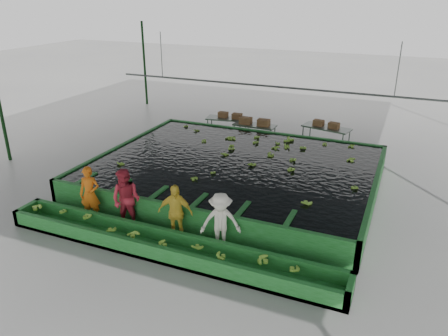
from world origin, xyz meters
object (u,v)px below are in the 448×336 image
at_px(worker_a, 90,194).
at_px(worker_c, 175,213).
at_px(worker_b, 126,200).
at_px(packing_table_left, 228,127).
at_px(flotation_tank, 235,172).
at_px(box_stack_left, 230,118).
at_px(packing_table_mid, 254,134).
at_px(packing_table_right, 326,137).
at_px(box_stack_mid, 254,125).
at_px(worker_d, 221,222).
at_px(sorting_trough, 165,246).
at_px(box_stack_right, 326,127).

xyz_separation_m(worker_a, worker_c, (3.00, 0.00, -0.02)).
xyz_separation_m(worker_b, packing_table_left, (-0.68, 9.42, -0.47)).
bearing_deg(worker_b, flotation_tank, 62.76).
bearing_deg(box_stack_left, packing_table_mid, -16.98).
xyz_separation_m(packing_table_left, box_stack_left, (0.09, 0.03, 0.47)).
bearing_deg(packing_table_mid, packing_table_right, 11.88).
xyz_separation_m(flotation_tank, packing_table_mid, (-0.90, 4.71, -0.00)).
distance_m(packing_table_left, box_stack_mid, 1.64).
relative_size(packing_table_mid, packing_table_right, 0.92).
bearing_deg(worker_d, worker_a, 155.75).
distance_m(worker_a, packing_table_left, 9.45).
relative_size(worker_b, packing_table_right, 0.89).
bearing_deg(packing_table_left, box_stack_left, 18.12).
relative_size(sorting_trough, worker_d, 5.82).
xyz_separation_m(packing_table_mid, box_stack_mid, (0.01, -0.04, 0.45)).
height_order(packing_table_left, box_stack_left, box_stack_left).
relative_size(flotation_tank, packing_table_right, 4.67).
relative_size(box_stack_left, box_stack_right, 0.99).
relative_size(worker_a, box_stack_left, 1.49).
height_order(sorting_trough, box_stack_right, box_stack_right).
relative_size(worker_c, worker_d, 1.00).
distance_m(worker_c, packing_table_mid, 9.06).
height_order(flotation_tank, box_stack_left, box_stack_left).
bearing_deg(worker_a, packing_table_left, 69.34).
height_order(worker_b, packing_table_mid, worker_b).
xyz_separation_m(worker_d, packing_table_right, (0.98, 9.68, -0.37)).
relative_size(worker_a, worker_b, 0.93).
relative_size(worker_a, worker_c, 1.02).
bearing_deg(worker_b, box_stack_left, 88.32).
bearing_deg(worker_d, box_stack_right, 60.17).
bearing_deg(packing_table_mid, worker_b, -95.30).
distance_m(flotation_tank, packing_table_left, 5.66).
relative_size(worker_b, box_stack_left, 1.61).
height_order(sorting_trough, worker_d, worker_d).
bearing_deg(packing_table_left, worker_d, -68.39).
distance_m(worker_a, worker_b, 1.35).
bearing_deg(packing_table_right, box_stack_mid, -167.36).
bearing_deg(worker_d, sorting_trough, -172.97).
height_order(sorting_trough, packing_table_right, packing_table_right).
relative_size(packing_table_mid, box_stack_mid, 1.38).
bearing_deg(worker_b, packing_table_left, 88.87).
xyz_separation_m(worker_c, packing_table_mid, (-0.82, 9.01, -0.41)).
distance_m(sorting_trough, worker_c, 1.01).
xyz_separation_m(flotation_tank, worker_b, (-1.74, -4.30, 0.50)).
relative_size(flotation_tank, worker_d, 5.82).
bearing_deg(box_stack_left, box_stack_right, 3.06).
bearing_deg(sorting_trough, box_stack_right, 77.82).
distance_m(worker_b, box_stack_mid, 9.01).
bearing_deg(packing_table_mid, packing_table_left, 164.98).
xyz_separation_m(box_stack_left, box_stack_right, (4.59, 0.25, 0.03)).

